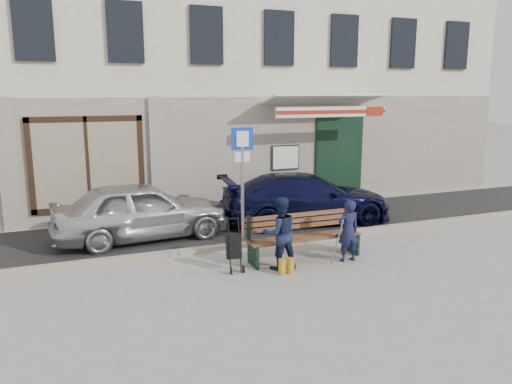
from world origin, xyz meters
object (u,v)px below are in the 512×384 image
car_silver (141,210)px  parking_sign (242,168)px  bench (302,237)px  stroller (234,248)px  woman (280,233)px  man (348,231)px  car_navy (306,198)px

car_silver → parking_sign: 2.61m
car_silver → bench: car_silver is taller
stroller → parking_sign: bearing=73.9°
car_silver → woman: bearing=-148.7°
bench → man: size_ratio=1.91×
car_navy → stroller: bearing=140.2°
parking_sign → woman: parking_sign is taller
car_navy → man: size_ratio=3.53×
bench → parking_sign: bearing=122.2°
parking_sign → car_silver: bearing=148.6°
stroller → car_navy: bearing=52.8°
woman → parking_sign: bearing=-82.7°
car_navy → bench: car_navy is taller
car_silver → car_navy: bearing=-95.4°
bench → woman: woman is taller
parking_sign → woman: 1.94m
car_silver → parking_sign: parking_sign is taller
car_silver → bench: bearing=-137.8°
bench → car_silver: bearing=137.2°
car_navy → man: (-0.59, -3.01, -0.01)m
man → woman: size_ratio=0.89×
woman → stroller: (-0.85, 0.23, -0.26)m
car_silver → woman: (2.16, -2.94, 0.03)m
man → parking_sign: bearing=-46.9°
car_navy → bench: 2.93m
bench → man: bearing=-28.8°
parking_sign → stroller: (-0.69, -1.41, -1.30)m
stroller → man: bearing=1.8°
man → car_navy: bearing=-101.0°
car_navy → woman: 3.56m
car_silver → car_navy: (4.20, -0.03, -0.03)m
car_navy → woman: size_ratio=3.15×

